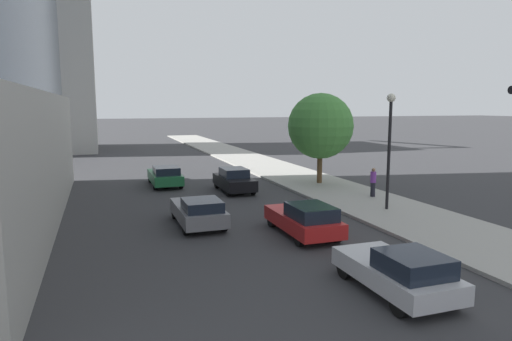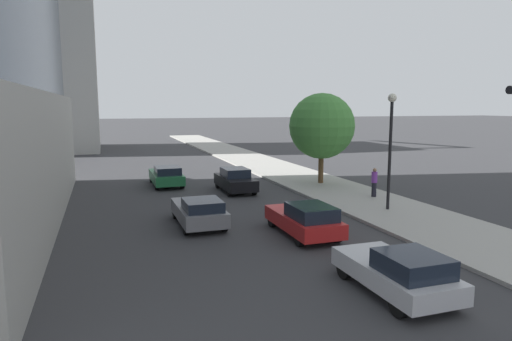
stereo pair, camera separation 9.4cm
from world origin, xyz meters
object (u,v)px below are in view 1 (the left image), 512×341
(construction_building, at_px, (21,20))
(car_red, at_px, (305,219))
(street_lamp, at_px, (390,135))
(car_green, at_px, (165,176))
(street_tree, at_px, (320,126))
(car_black, at_px, (234,180))
(car_silver, at_px, (399,271))
(car_gray, at_px, (199,211))
(pedestrian_purple_shirt, at_px, (373,182))

(construction_building, bearing_deg, car_red, -69.79)
(street_lamp, distance_m, car_green, 15.58)
(street_tree, relative_size, car_green, 1.35)
(street_lamp, height_order, car_black, street_lamp)
(car_green, height_order, car_silver, car_silver)
(street_lamp, xyz_separation_m, street_tree, (0.40, 8.44, 0.06))
(car_gray, bearing_deg, car_black, 62.43)
(construction_building, bearing_deg, car_silver, -72.19)
(car_black, height_order, car_red, car_black)
(street_tree, height_order, car_green, street_tree)
(street_lamp, relative_size, car_green, 1.29)
(car_red, relative_size, car_gray, 1.02)
(car_green, distance_m, car_black, 5.28)
(street_tree, xyz_separation_m, car_silver, (-6.34, -17.39, -3.40))
(street_lamp, xyz_separation_m, pedestrian_purple_shirt, (1.17, 3.05, -3.02))
(street_tree, xyz_separation_m, car_black, (-6.34, -0.38, -3.37))
(pedestrian_purple_shirt, bearing_deg, car_green, 142.32)
(street_tree, distance_m, car_black, 7.19)
(car_gray, height_order, car_silver, car_silver)
(street_tree, distance_m, car_red, 13.12)
(street_lamp, height_order, car_green, street_lamp)
(construction_building, distance_m, pedestrian_purple_shirt, 47.23)
(street_lamp, distance_m, pedestrian_purple_shirt, 4.45)
(street_tree, bearing_deg, car_black, -176.58)
(pedestrian_purple_shirt, bearing_deg, car_gray, -167.12)
(street_tree, relative_size, pedestrian_purple_shirt, 3.64)
(car_gray, relative_size, car_silver, 1.04)
(construction_building, distance_m, car_gray, 45.26)
(car_green, height_order, car_black, car_black)
(car_silver, bearing_deg, car_red, 90.00)
(car_red, xyz_separation_m, pedestrian_purple_shirt, (7.11, 5.58, 0.31))
(street_lamp, height_order, pedestrian_purple_shirt, street_lamp)
(car_black, relative_size, car_silver, 1.01)
(street_tree, height_order, car_silver, street_tree)
(construction_building, xyz_separation_m, pedestrian_purple_shirt, (23.31, -38.44, -14.48))
(street_tree, xyz_separation_m, car_green, (-10.28, 3.14, -3.40))
(car_red, height_order, car_silver, car_red)
(construction_building, height_order, car_red, construction_building)
(construction_building, relative_size, car_green, 7.94)
(car_green, xyz_separation_m, car_red, (3.94, -14.11, 0.01))
(car_black, bearing_deg, pedestrian_purple_shirt, -35.18)
(car_red, height_order, car_gray, car_red)
(car_gray, xyz_separation_m, pedestrian_purple_shirt, (11.05, 2.53, 0.34))
(car_red, bearing_deg, pedestrian_purple_shirt, 38.12)
(car_black, distance_m, car_silver, 17.01)
(car_black, height_order, pedestrian_purple_shirt, pedestrian_purple_shirt)
(car_black, bearing_deg, car_gray, -117.57)
(street_lamp, height_order, street_tree, street_tree)
(street_tree, distance_m, car_silver, 18.82)
(car_gray, bearing_deg, construction_building, 106.67)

